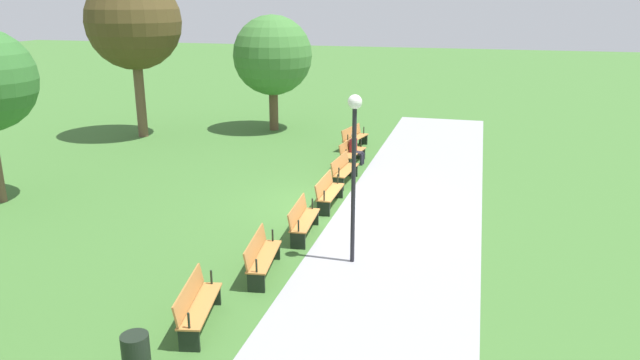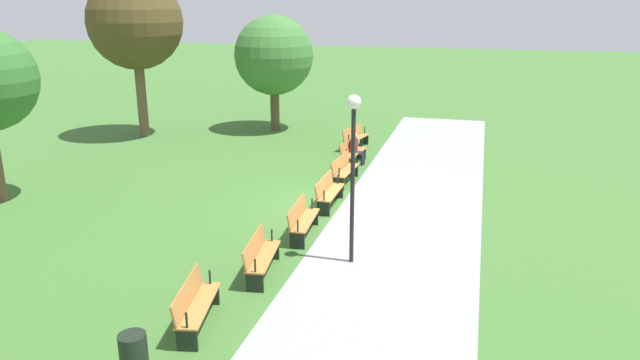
% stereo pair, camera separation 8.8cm
% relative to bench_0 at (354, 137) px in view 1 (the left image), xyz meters
% --- Properties ---
extents(ground_plane, '(120.00, 120.00, 0.00)m').
position_rel_bench_0_xyz_m(ground_plane, '(7.17, 0.80, -0.47)').
color(ground_plane, '#3D6B2D').
extents(path_paving, '(28.82, 4.10, 0.01)m').
position_rel_bench_0_xyz_m(path_paving, '(7.17, 3.12, -0.47)').
color(path_paving, '#939399').
rests_on(path_paving, ground).
extents(bench_0, '(1.84, 0.82, 0.89)m').
position_rel_bench_0_xyz_m(bench_0, '(0.00, 0.00, 0.00)').
color(bench_0, '#B27538').
rests_on(bench_0, ground).
extents(bench_1, '(1.83, 0.71, 0.89)m').
position_rel_bench_0_xyz_m(bench_1, '(2.37, 0.40, 0.00)').
color(bench_1, '#B27538').
rests_on(bench_1, ground).
extents(bench_2, '(1.81, 0.59, 0.89)m').
position_rel_bench_0_xyz_m(bench_2, '(4.77, 0.65, 0.00)').
color(bench_2, '#B27538').
rests_on(bench_2, ground).
extents(bench_3, '(1.78, 0.47, 0.89)m').
position_rel_bench_0_xyz_m(bench_3, '(7.17, 0.73, 0.00)').
color(bench_3, '#B27538').
rests_on(bench_3, ground).
extents(bench_4, '(1.81, 0.59, 0.89)m').
position_rel_bench_0_xyz_m(bench_4, '(9.58, 0.65, 0.00)').
color(bench_4, '#B27538').
rests_on(bench_4, ground).
extents(bench_5, '(1.83, 0.71, 0.89)m').
position_rel_bench_0_xyz_m(bench_5, '(11.97, 0.40, 0.00)').
color(bench_5, '#B27538').
rests_on(bench_5, ground).
extents(bench_6, '(1.84, 0.82, 0.89)m').
position_rel_bench_0_xyz_m(bench_6, '(14.35, 0.00, 0.00)').
color(bench_6, '#B27538').
rests_on(bench_6, ground).
extents(person_seated, '(0.37, 0.55, 1.20)m').
position_rel_bench_0_xyz_m(person_seated, '(2.35, 0.55, 0.16)').
color(person_seated, maroon).
rests_on(person_seated, ground).
extents(tree_1, '(3.61, 3.61, 5.26)m').
position_rel_bench_0_xyz_m(tree_1, '(-2.58, -4.38, 2.96)').
color(tree_1, brown).
rests_on(tree_1, ground).
extents(tree_3, '(4.04, 4.04, 7.01)m').
position_rel_bench_0_xyz_m(tree_3, '(0.26, -9.61, 4.48)').
color(tree_3, brown).
rests_on(tree_3, ground).
extents(lamp_post, '(0.32, 0.32, 3.95)m').
position_rel_bench_0_xyz_m(lamp_post, '(10.77, 2.22, 2.28)').
color(lamp_post, black).
rests_on(lamp_post, ground).
extents(trash_bin, '(0.46, 0.46, 0.79)m').
position_rel_bench_0_xyz_m(trash_bin, '(16.06, -0.23, -0.08)').
color(trash_bin, black).
rests_on(trash_bin, ground).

